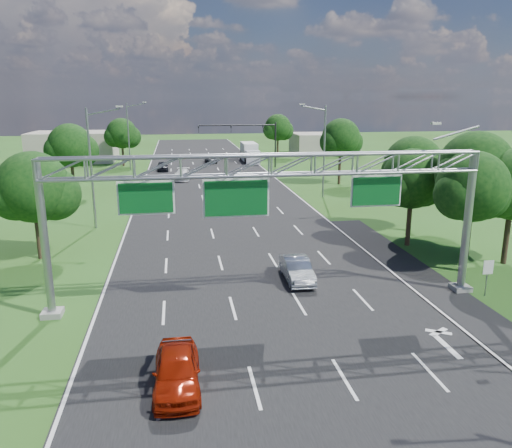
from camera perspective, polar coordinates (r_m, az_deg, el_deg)
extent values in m
plane|color=#2A4B16|center=(44.41, -3.02, 0.16)|extent=(220.00, 220.00, 0.00)
cube|color=black|center=(44.41, -3.02, 0.16)|extent=(18.00, 180.00, 0.02)
cube|color=black|center=(32.42, 18.50, -6.00)|extent=(3.00, 30.00, 0.02)
cube|color=gray|center=(31.37, 22.31, -6.75)|extent=(1.00, 1.00, 0.30)
cylinder|color=gray|center=(30.28, 23.00, 0.09)|extent=(0.44, 0.44, 8.00)
cube|color=gray|center=(27.84, -22.24, -9.42)|extent=(1.00, 1.00, 0.30)
cylinder|color=gray|center=(26.59, -23.02, -1.78)|extent=(0.40, 0.40, 8.00)
cylinder|color=gray|center=(28.92, 21.92, 9.64)|extent=(2.54, 0.12, 0.79)
cube|color=beige|center=(28.30, 19.89, 10.76)|extent=(0.50, 0.22, 0.12)
cube|color=white|center=(25.34, -12.45, 2.95)|extent=(2.80, 0.05, 1.70)
cube|color=#0A521E|center=(25.28, -12.45, 2.92)|extent=(2.62, 0.05, 1.52)
cube|color=white|center=(25.48, -2.27, 2.99)|extent=(3.40, 0.05, 2.00)
cube|color=#0A521E|center=(25.42, -2.25, 2.97)|extent=(3.22, 0.05, 1.82)
cube|color=white|center=(27.34, 13.57, 3.70)|extent=(2.80, 0.05, 1.70)
cube|color=#0A521E|center=(27.29, 13.61, 3.68)|extent=(2.62, 0.05, 1.52)
cylinder|color=gray|center=(30.78, 24.86, -5.73)|extent=(0.06, 0.06, 2.00)
cube|color=white|center=(30.54, 25.02, -4.51)|extent=(0.60, 0.04, 0.80)
cylinder|color=black|center=(79.68, 2.23, 9.02)|extent=(0.24, 0.24, 7.00)
cylinder|color=black|center=(78.52, -2.13, 11.21)|extent=(12.00, 0.18, 0.18)
imported|color=black|center=(78.06, -6.58, 10.71)|extent=(0.18, 0.22, 1.10)
imported|color=black|center=(78.43, -2.87, 10.80)|extent=(0.18, 0.22, 1.10)
imported|color=black|center=(79.13, 0.80, 10.85)|extent=(0.18, 0.22, 1.10)
cylinder|color=gray|center=(43.81, -18.32, 5.93)|extent=(0.20, 0.20, 10.00)
cylinder|color=gray|center=(43.24, -17.08, 12.19)|extent=(2.78, 0.12, 0.60)
cube|color=beige|center=(43.08, -15.37, 12.83)|extent=(0.55, 0.22, 0.12)
cylinder|color=gray|center=(78.38, -14.36, 9.61)|extent=(0.20, 0.20, 10.00)
cylinder|color=gray|center=(78.06, -13.60, 13.10)|extent=(2.78, 0.12, 0.60)
cube|color=beige|center=(77.97, -12.64, 13.44)|extent=(0.55, 0.22, 0.12)
cylinder|color=gray|center=(55.49, 7.80, 8.14)|extent=(0.20, 0.20, 10.00)
cylinder|color=gray|center=(54.83, 6.64, 13.03)|extent=(2.78, 0.12, 0.60)
cube|color=beige|center=(54.49, 5.29, 13.48)|extent=(0.55, 0.22, 0.12)
cylinder|color=#2D2116|center=(34.29, 22.90, -2.02)|extent=(0.36, 0.36, 3.74)
sphere|color=black|center=(33.53, 23.50, 3.95)|extent=(4.40, 4.40, 4.40)
sphere|color=black|center=(34.54, 24.61, 3.18)|extent=(3.30, 3.30, 3.30)
sphere|color=black|center=(32.83, 22.24, 3.09)|extent=(3.08, 3.08, 3.08)
cylinder|color=#2D2116|center=(37.73, 23.17, -0.28)|extent=(0.36, 0.36, 4.18)
sphere|color=black|center=(37.00, 23.79, 5.86)|extent=(5.00, 5.00, 5.00)
sphere|color=black|center=(38.09, 24.96, 5.00)|extent=(3.75, 3.75, 3.75)
sphere|color=black|center=(36.22, 22.45, 5.03)|extent=(3.50, 3.50, 3.50)
cylinder|color=#2D2116|center=(38.93, 17.05, 0.01)|extent=(0.36, 0.36, 3.30)
sphere|color=black|center=(38.26, 17.42, 4.96)|extent=(4.40, 4.40, 4.40)
sphere|color=black|center=(39.20, 18.55, 4.27)|extent=(3.30, 3.30, 3.30)
sphere|color=black|center=(37.64, 16.21, 4.23)|extent=(3.08, 3.08, 3.08)
cylinder|color=#2D2116|center=(37.04, 26.70, -1.45)|extent=(0.36, 0.36, 3.52)
sphere|color=black|center=(35.56, 26.18, 3.22)|extent=(3.22, 3.22, 3.22)
cylinder|color=#2D2116|center=(43.26, 17.16, 1.55)|extent=(0.36, 0.36, 3.52)
sphere|color=black|center=(42.64, 17.53, 6.38)|extent=(4.80, 4.80, 4.80)
sphere|color=black|center=(43.61, 18.66, 5.65)|extent=(3.60, 3.60, 3.60)
sphere|color=black|center=(41.97, 16.33, 5.68)|extent=(3.36, 3.36, 3.36)
cylinder|color=#2D2116|center=(37.31, -23.58, -1.35)|extent=(0.36, 0.36, 3.08)
sphere|color=black|center=(36.60, -24.11, 3.87)|extent=(4.80, 4.80, 4.80)
sphere|color=black|center=(36.79, -22.06, 3.17)|extent=(3.60, 3.60, 3.60)
sphere|color=black|center=(36.70, -25.78, 2.96)|extent=(3.36, 3.36, 3.36)
cylinder|color=#2D2116|center=(59.67, -20.16, 4.79)|extent=(0.36, 0.36, 3.74)
sphere|color=black|center=(59.21, -20.47, 8.41)|extent=(4.80, 4.80, 4.80)
sphere|color=black|center=(59.44, -19.21, 7.95)|extent=(3.60, 3.60, 3.60)
sphere|color=black|center=(59.19, -21.52, 7.84)|extent=(3.36, 3.36, 3.36)
cylinder|color=#2D2116|center=(83.79, -14.95, 7.54)|extent=(0.36, 0.36, 3.30)
sphere|color=black|center=(83.47, -15.11, 9.98)|extent=(4.80, 4.80, 4.80)
sphere|color=black|center=(83.79, -14.23, 9.63)|extent=(3.60, 3.60, 3.60)
sphere|color=black|center=(83.32, -15.86, 9.59)|extent=(3.36, 3.36, 3.36)
cylinder|color=#2D2116|center=(64.78, 9.52, 6.26)|extent=(0.36, 0.36, 3.96)
sphere|color=black|center=(64.36, 9.67, 9.70)|extent=(4.80, 4.80, 4.80)
sphere|color=black|center=(65.17, 10.55, 9.19)|extent=(3.60, 3.60, 3.60)
sphere|color=black|center=(63.78, 8.80, 9.26)|extent=(3.36, 3.36, 3.36)
cylinder|color=#2D2116|center=(93.13, 2.48, 8.71)|extent=(0.36, 0.36, 3.52)
sphere|color=black|center=(92.84, 2.51, 10.97)|extent=(4.80, 4.80, 4.80)
sphere|color=black|center=(93.51, 3.19, 10.62)|extent=(3.60, 3.60, 3.60)
sphere|color=black|center=(92.37, 1.88, 10.66)|extent=(3.36, 3.36, 3.36)
cube|color=#A49889|center=(92.90, -20.08, 8.31)|extent=(14.00, 10.00, 5.00)
cube|color=#A49889|center=(99.39, 7.76, 9.09)|extent=(12.00, 9.00, 4.00)
imported|color=#921906|center=(20.02, -9.04, -16.19)|extent=(1.82, 4.40, 1.49)
imported|color=#9EA3A9|center=(30.48, 4.68, -5.17)|extent=(1.57, 4.30, 1.41)
imported|color=silver|center=(68.02, -8.40, 5.60)|extent=(2.36, 5.01, 1.41)
imported|color=black|center=(85.53, -5.18, 7.38)|extent=(2.02, 4.31, 1.19)
imported|color=black|center=(77.12, -10.62, 6.50)|extent=(1.80, 4.06, 1.36)
imported|color=silver|center=(59.07, -1.05, 4.41)|extent=(1.47, 4.13, 1.36)
cube|color=silver|center=(87.65, -0.81, 8.30)|extent=(2.45, 6.02, 3.00)
cube|color=silver|center=(83.58, -0.39, 7.63)|extent=(2.32, 2.22, 2.20)
cylinder|color=black|center=(83.69, -1.16, 7.22)|extent=(0.35, 1.00, 1.00)
cylinder|color=black|center=(84.02, 0.34, 7.25)|extent=(0.35, 1.00, 1.00)
cylinder|color=black|center=(89.60, -1.69, 7.69)|extent=(0.35, 1.00, 1.00)
cylinder|color=black|center=(89.90, -0.29, 7.72)|extent=(0.35, 1.00, 1.00)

